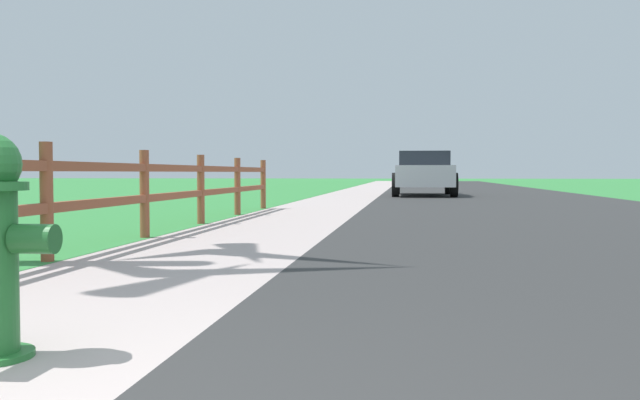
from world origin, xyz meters
name	(u,v)px	position (x,y,z in m)	size (l,w,h in m)	color
ground_plane	(384,192)	(0.00, 25.00, 0.00)	(120.00, 120.00, 0.00)	#35873E
road_asphalt	(472,191)	(3.50, 27.00, 0.00)	(7.00, 66.00, 0.01)	#303030
curb_concrete	(315,191)	(-3.00, 27.00, 0.00)	(6.00, 66.00, 0.01)	#B9A8A3
grass_verge	(280,190)	(-4.50, 27.00, 0.01)	(5.00, 66.00, 0.00)	#35873E
rail_fence	(144,187)	(-2.09, 6.14, 0.60)	(0.11, 13.12, 1.03)	brown
parked_suv_silver	(424,172)	(1.43, 21.48, 0.77)	(2.04, 4.69, 1.45)	#B7BABF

